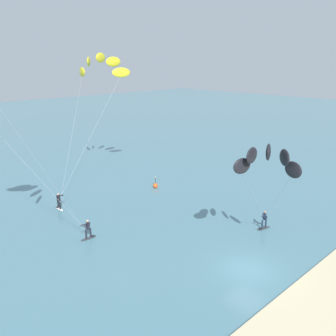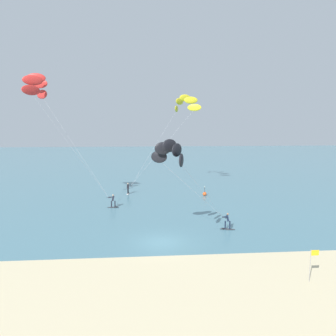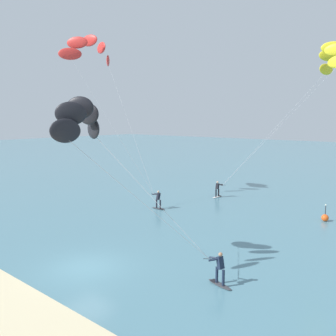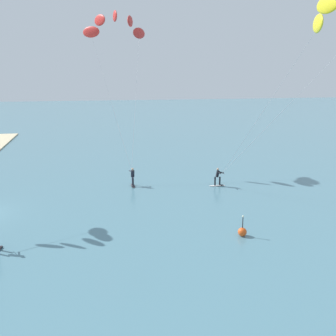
{
  "view_description": "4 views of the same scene",
  "coord_description": "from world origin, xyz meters",
  "px_view_note": "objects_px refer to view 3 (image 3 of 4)",
  "views": [
    {
      "loc": [
        -20.91,
        -13.11,
        14.52
      ],
      "look_at": [
        0.73,
        8.88,
        5.58
      ],
      "focal_mm": 40.68,
      "sensor_mm": 36.0,
      "label": 1
    },
    {
      "loc": [
        -1.53,
        -26.47,
        10.4
      ],
      "look_at": [
        1.44,
        10.95,
        5.11
      ],
      "focal_mm": 33.42,
      "sensor_mm": 36.0,
      "label": 2
    },
    {
      "loc": [
        15.33,
        -11.39,
        8.1
      ],
      "look_at": [
        -2.17,
        9.65,
        4.28
      ],
      "focal_mm": 38.16,
      "sensor_mm": 36.0,
      "label": 3
    },
    {
      "loc": [
        29.6,
        8.55,
        10.1
      ],
      "look_at": [
        1.68,
        14.03,
        3.26
      ],
      "focal_mm": 42.79,
      "sensor_mm": 36.0,
      "label": 4
    }
  ],
  "objects_px": {
    "kitesurfer_nearshore": "(87,126)",
    "marker_buoy": "(325,218)",
    "kitesurfer_far_out": "(328,62)",
    "kitesurfer_mid_water": "(92,54)"
  },
  "relations": [
    {
      "from": "kitesurfer_mid_water",
      "to": "marker_buoy",
      "type": "relative_size",
      "value": 11.73
    },
    {
      "from": "kitesurfer_mid_water",
      "to": "kitesurfer_far_out",
      "type": "distance_m",
      "value": 22.43
    },
    {
      "from": "kitesurfer_nearshore",
      "to": "marker_buoy",
      "type": "height_order",
      "value": "kitesurfer_nearshore"
    },
    {
      "from": "kitesurfer_nearshore",
      "to": "marker_buoy",
      "type": "bearing_deg",
      "value": 70.49
    },
    {
      "from": "kitesurfer_nearshore",
      "to": "kitesurfer_mid_water",
      "type": "height_order",
      "value": "kitesurfer_mid_water"
    },
    {
      "from": "kitesurfer_mid_water",
      "to": "kitesurfer_far_out",
      "type": "relative_size",
      "value": 1.07
    },
    {
      "from": "kitesurfer_far_out",
      "to": "marker_buoy",
      "type": "distance_m",
      "value": 14.77
    },
    {
      "from": "kitesurfer_nearshore",
      "to": "kitesurfer_far_out",
      "type": "bearing_deg",
      "value": 80.75
    },
    {
      "from": "kitesurfer_far_out",
      "to": "kitesurfer_nearshore",
      "type": "bearing_deg",
      "value": -99.25
    },
    {
      "from": "kitesurfer_far_out",
      "to": "kitesurfer_mid_water",
      "type": "bearing_deg",
      "value": -145.31
    }
  ]
}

